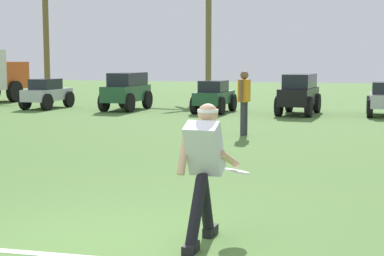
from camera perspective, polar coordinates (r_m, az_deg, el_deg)
The scene contains 11 objects.
ground_plane at distance 5.94m, azimuth -9.77°, elevation -11.69°, with size 80.00×80.00×0.00m, color #507837.
frisbee_thrower at distance 5.96m, azimuth 1.19°, elevation -3.62°, with size 0.52×1.09×1.41m.
frisbee_in_flight at distance 6.42m, azimuth 4.36°, elevation -4.21°, with size 0.39×0.39×0.08m.
teammate_near_sideline at distance 14.25m, azimuth 5.08°, elevation 3.04°, with size 0.27×0.50×1.56m.
parked_car_slot_a at distance 22.51m, azimuth -13.89°, elevation 3.29°, with size 1.22×2.25×1.10m.
parked_car_slot_b at distance 21.34m, azimuth -6.35°, elevation 3.69°, with size 1.25×2.44×1.34m.
parked_car_slot_c at distance 20.25m, azimuth 2.16°, elevation 3.12°, with size 1.23×2.26×1.10m.
parked_car_slot_d at distance 19.84m, azimuth 10.34°, elevation 3.39°, with size 1.38×2.49×1.34m.
parked_car_slot_e at distance 20.03m, azimuth 18.16°, elevation 2.74°, with size 1.13×2.22×1.10m.
palm_tree_far_left at distance 30.76m, azimuth -13.97°, elevation 10.41°, with size 3.25×3.41×6.15m.
palm_tree_left_of_centre at distance 29.36m, azimuth 1.62°, elevation 11.67°, with size 3.22×2.94×7.20m.
Camera 1 is at (2.36, -5.12, 1.88)m, focal length 55.00 mm.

